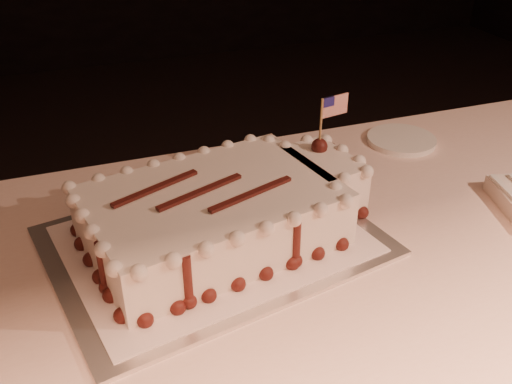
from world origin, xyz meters
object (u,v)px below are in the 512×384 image
object	(u,v)px
side_plate	(401,140)
sheet_cake	(227,210)
cake_board	(213,241)
banquet_table	(360,360)

from	to	relation	value
side_plate	sheet_cake	bearing A→B (deg)	-155.31
cake_board	sheet_cake	xyz separation A→B (m)	(0.03, 0.01, 0.06)
cake_board	banquet_table	bearing A→B (deg)	-17.51
banquet_table	side_plate	bearing A→B (deg)	51.16
cake_board	side_plate	distance (m)	0.58
cake_board	side_plate	world-z (taller)	side_plate
sheet_cake	side_plate	bearing A→B (deg)	24.69
sheet_cake	banquet_table	bearing A→B (deg)	-8.19
banquet_table	cake_board	world-z (taller)	cake_board
side_plate	cake_board	bearing A→B (deg)	-155.96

